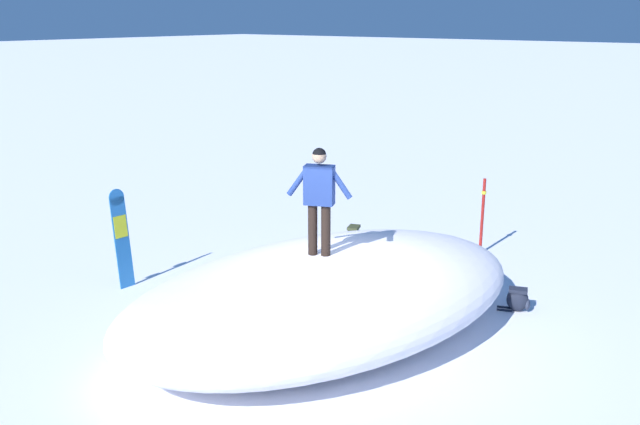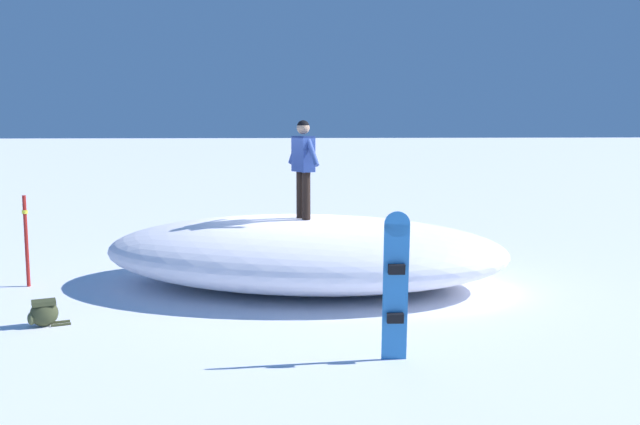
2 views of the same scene
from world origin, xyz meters
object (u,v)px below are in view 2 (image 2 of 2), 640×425
object	(u,v)px
snowboard_primary_upright	(396,284)
trail_marker_pole	(26,239)
snowboarder_standing	(303,161)
backpack_far	(174,254)
backpack_near	(43,313)

from	to	relation	value
snowboard_primary_upright	trail_marker_pole	size ratio (longest dim) A/B	1.14
snowboarder_standing	snowboard_primary_upright	world-z (taller)	snowboarder_standing
snowboard_primary_upright	backpack_far	bearing A→B (deg)	-150.96
snowboarder_standing	backpack_far	bearing A→B (deg)	-131.84
backpack_near	trail_marker_pole	bearing A→B (deg)	-157.73
trail_marker_pole	snowboard_primary_upright	bearing A→B (deg)	52.66
backpack_far	trail_marker_pole	size ratio (longest dim) A/B	0.35
snowboarder_standing	snowboard_primary_upright	size ratio (longest dim) A/B	0.92
backpack_far	trail_marker_pole	world-z (taller)	trail_marker_pole
backpack_near	snowboard_primary_upright	bearing A→B (deg)	68.54
snowboard_primary_upright	backpack_far	xyz separation A→B (m)	(-5.89, -3.27, -0.71)
snowboarder_standing	trail_marker_pole	xyz separation A→B (m)	(-0.46, -4.63, -1.31)
snowboard_primary_upright	snowboarder_standing	bearing A→B (deg)	-167.21
backpack_near	trail_marker_pole	distance (m)	2.68
snowboard_primary_upright	trail_marker_pole	bearing A→B (deg)	-127.34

